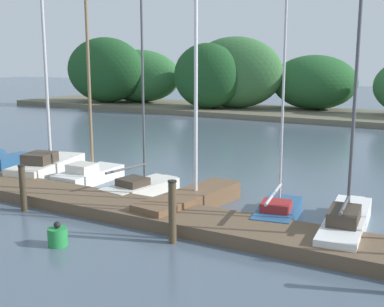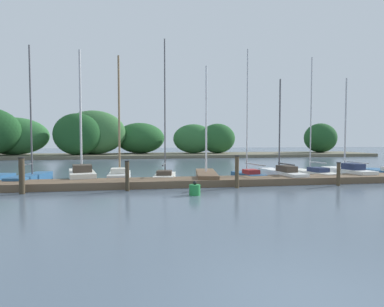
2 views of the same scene
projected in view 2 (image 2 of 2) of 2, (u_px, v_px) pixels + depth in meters
ground at (310, 306)px, 4.39m from camera, size 160.00×160.00×0.00m
dock_pier at (189, 182)px, 15.84m from camera, size 28.55×1.80×0.35m
far_shore at (117, 139)px, 40.26m from camera, size 58.99×8.31×6.19m
sailboat_2 at (31, 177)px, 16.59m from camera, size 1.48×3.66×7.41m
sailboat_3 at (82, 173)px, 17.32m from camera, size 2.09×4.03×7.39m
sailboat_4 at (120, 173)px, 17.66m from camera, size 1.20×2.98×7.15m
sailboat_5 at (165, 174)px, 17.69m from camera, size 1.50×3.12×8.11m
sailboat_6 at (206, 175)px, 17.49m from camera, size 1.63×4.37×6.52m
sailboat_7 at (248, 174)px, 18.20m from camera, size 1.45×3.33×7.67m
sailboat_8 at (281, 173)px, 18.22m from camera, size 1.33×4.37×5.94m
sailboat_9 at (312, 172)px, 19.16m from camera, size 1.76×3.84×7.45m
sailboat_10 at (346, 171)px, 19.08m from camera, size 1.42×3.94×6.15m
mooring_piling_1 at (22, 175)px, 13.33m from camera, size 0.27×0.27×1.60m
mooring_piling_2 at (127, 176)px, 14.11m from camera, size 0.22×0.22×1.40m
mooring_piling_3 at (237, 172)px, 14.91m from camera, size 0.22×0.22×1.59m
mooring_piling_4 at (338, 174)px, 15.69m from camera, size 0.21×0.21×1.20m
channel_buoy_0 at (195, 190)px, 13.06m from camera, size 0.48×0.48×0.61m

